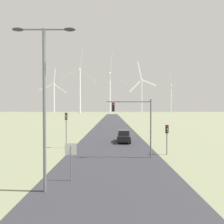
{
  "coord_description": "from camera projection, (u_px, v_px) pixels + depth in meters",
  "views": [
    {
      "loc": [
        -0.03,
        -1.76,
        4.97
      ],
      "look_at": [
        0.0,
        21.4,
        4.56
      ],
      "focal_mm": 28.0,
      "sensor_mm": 36.0,
      "label": 1
    }
  ],
  "objects": [
    {
      "name": "road_surface",
      "position": [
        112.0,
        126.0,
        49.84
      ],
      "size": [
        10.0,
        240.0,
        0.01
      ],
      "color": "#2D2D33",
      "rests_on": "ground"
    },
    {
      "name": "streetlamp",
      "position": [
        44.0,
        88.0,
        10.37
      ],
      "size": [
        3.76,
        0.32,
        9.77
      ],
      "color": "slate",
      "rests_on": "ground"
    },
    {
      "name": "stop_sign_near",
      "position": [
        70.0,
        155.0,
        12.02
      ],
      "size": [
        0.81,
        0.07,
        2.6
      ],
      "color": "slate",
      "rests_on": "ground"
    },
    {
      "name": "traffic_light_post_near_left",
      "position": [
        66.0,
        122.0,
        22.16
      ],
      "size": [
        0.28,
        0.34,
        4.48
      ],
      "color": "slate",
      "rests_on": "ground"
    },
    {
      "name": "traffic_light_post_near_right",
      "position": [
        167.0,
        133.0,
        18.92
      ],
      "size": [
        0.28,
        0.34,
        3.22
      ],
      "color": "slate",
      "rests_on": "ground"
    },
    {
      "name": "traffic_light_mast_overhead",
      "position": [
        135.0,
        116.0,
        17.64
      ],
      "size": [
        4.55,
        0.34,
        5.95
      ],
      "color": "slate",
      "rests_on": "ground"
    },
    {
      "name": "car_approaching",
      "position": [
        123.0,
        136.0,
        26.13
      ],
      "size": [
        1.96,
        4.17,
        1.83
      ],
      "color": "black",
      "rests_on": "ground"
    },
    {
      "name": "wind_turbine_far_left",
      "position": [
        54.0,
        94.0,
        253.08
      ],
      "size": [
        39.15,
        8.16,
        63.71
      ],
      "color": "white",
      "rests_on": "ground"
    },
    {
      "name": "wind_turbine_left",
      "position": [
        80.0,
        86.0,
        197.41
      ],
      "size": [
        40.2,
        2.6,
        72.35
      ],
      "color": "white",
      "rests_on": "ground"
    },
    {
      "name": "wind_turbine_center",
      "position": [
        109.0,
        88.0,
        203.64
      ],
      "size": [
        39.2,
        15.03,
        70.31
      ],
      "color": "white",
      "rests_on": "ground"
    },
    {
      "name": "wind_turbine_right",
      "position": [
        141.0,
        92.0,
        236.66
      ],
      "size": [
        39.51,
        14.55,
        68.39
      ],
      "color": "white",
      "rests_on": "ground"
    },
    {
      "name": "wind_turbine_far_right",
      "position": [
        170.0,
        95.0,
        249.43
      ],
      "size": [
        35.94,
        17.54,
        61.59
      ],
      "color": "white",
      "rests_on": "ground"
    }
  ]
}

